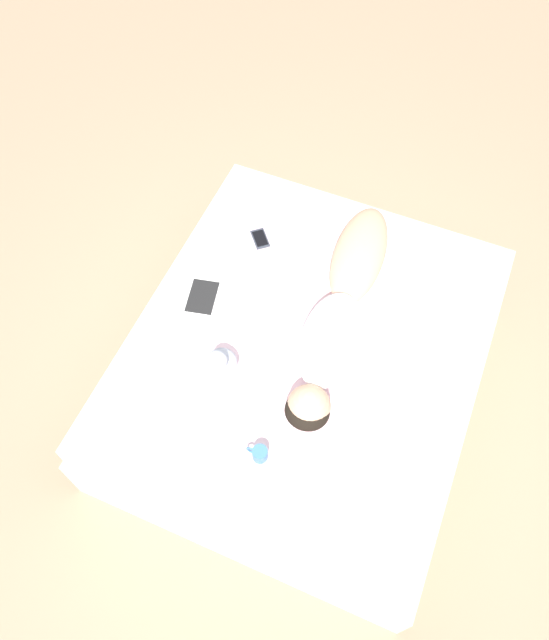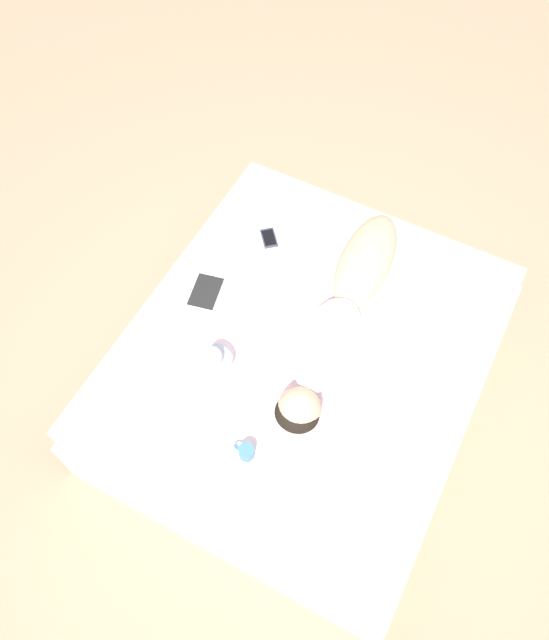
{
  "view_description": "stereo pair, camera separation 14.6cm",
  "coord_description": "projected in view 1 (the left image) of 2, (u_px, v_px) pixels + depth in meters",
  "views": [
    {
      "loc": [
        -0.45,
        1.49,
        3.39
      ],
      "look_at": [
        0.2,
        -0.03,
        0.64
      ],
      "focal_mm": 35.0,
      "sensor_mm": 36.0,
      "label": 1
    },
    {
      "loc": [
        -0.58,
        1.43,
        3.39
      ],
      "look_at": [
        0.2,
        -0.03,
        0.64
      ],
      "focal_mm": 35.0,
      "sensor_mm": 36.0,
      "label": 2
    }
  ],
  "objects": [
    {
      "name": "ground_plane",
      "position": [
        303.0,
        390.0,
        3.7
      ],
      "size": [
        12.0,
        12.0,
        0.0
      ],
      "primitive_type": "plane",
      "color": "#9E8466"
    },
    {
      "name": "bed",
      "position": [
        305.0,
        368.0,
        3.45
      ],
      "size": [
        1.8,
        2.06,
        0.59
      ],
      "color": "beige",
      "rests_on": "ground_plane"
    },
    {
      "name": "person",
      "position": [
        338.0,
        318.0,
        3.16
      ],
      "size": [
        0.38,
        1.43,
        0.23
      ],
      "rotation": [
        0.0,
        0.0,
        0.08
      ],
      "color": "tan",
      "rests_on": "bed"
    },
    {
      "name": "open_magazine",
      "position": [
        222.0,
        300.0,
        3.33
      ],
      "size": [
        0.5,
        0.39,
        0.01
      ],
      "rotation": [
        0.0,
        0.0,
        0.22
      ],
      "color": "white",
      "rests_on": "bed"
    },
    {
      "name": "coffee_mug",
      "position": [
        259.0,
        454.0,
        2.85
      ],
      "size": [
        0.11,
        0.07,
        0.08
      ],
      "color": "teal",
      "rests_on": "bed"
    },
    {
      "name": "cell_phone",
      "position": [
        260.0,
        239.0,
        3.54
      ],
      "size": [
        0.15,
        0.16,
        0.01
      ],
      "rotation": [
        0.0,
        0.0,
        0.71
      ],
      "color": "#333842",
      "rests_on": "bed"
    },
    {
      "name": "plush_toy",
      "position": [
        221.0,
        361.0,
        3.04
      ],
      "size": [
        0.15,
        0.17,
        0.21
      ],
      "color": "#B2BCCC",
      "rests_on": "bed"
    }
  ]
}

